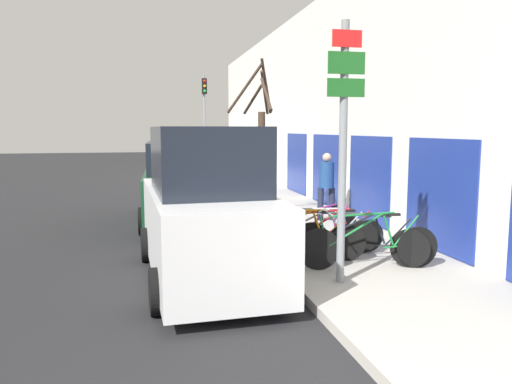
% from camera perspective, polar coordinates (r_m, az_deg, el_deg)
% --- Properties ---
extents(ground_plane, '(80.00, 80.00, 0.00)m').
position_cam_1_polar(ground_plane, '(13.95, -7.64, -2.97)').
color(ground_plane, black).
extents(sidewalk_curb, '(3.20, 32.00, 0.15)m').
position_cam_1_polar(sidewalk_curb, '(17.07, 0.26, -0.78)').
color(sidewalk_curb, '#ADA89E').
rests_on(sidewalk_curb, ground).
extents(building_facade, '(0.23, 32.00, 6.50)m').
position_cam_1_polar(building_facade, '(17.31, 6.07, 9.72)').
color(building_facade, silver).
rests_on(building_facade, ground).
extents(signpost, '(0.57, 0.14, 3.85)m').
position_cam_1_polar(signpost, '(7.43, 9.93, 5.50)').
color(signpost, gray).
rests_on(signpost, sidewalk_curb).
extents(bicycle_0, '(2.35, 0.48, 0.96)m').
position_cam_1_polar(bicycle_0, '(8.49, 12.72, -5.90)').
color(bicycle_0, black).
rests_on(bicycle_0, sidewalk_curb).
extents(bicycle_1, '(1.96, 1.32, 0.90)m').
position_cam_1_polar(bicycle_1, '(8.83, 11.75, -5.49)').
color(bicycle_1, black).
rests_on(bicycle_1, sidewalk_curb).
extents(bicycle_2, '(2.16, 0.96, 0.91)m').
position_cam_1_polar(bicycle_2, '(8.96, 4.95, -5.16)').
color(bicycle_2, black).
rests_on(bicycle_2, sidewalk_curb).
extents(bicycle_3, '(2.13, 0.44, 0.84)m').
position_cam_1_polar(bicycle_3, '(9.35, 8.46, -4.84)').
color(bicycle_3, black).
rests_on(bicycle_3, sidewalk_curb).
extents(bicycle_4, '(2.03, 1.01, 0.84)m').
position_cam_1_polar(bicycle_4, '(9.58, 7.07, -4.52)').
color(bicycle_4, black).
rests_on(bicycle_4, sidewalk_curb).
extents(bicycle_5, '(1.85, 1.09, 0.83)m').
position_cam_1_polar(bicycle_5, '(9.80, 7.69, -4.29)').
color(bicycle_5, black).
rests_on(bicycle_5, sidewalk_curb).
extents(parked_car_0, '(2.12, 4.55, 2.49)m').
position_cam_1_polar(parked_car_0, '(8.07, -5.75, -2.39)').
color(parked_car_0, silver).
rests_on(parked_car_0, ground).
extents(parked_car_1, '(2.17, 4.72, 2.12)m').
position_cam_1_polar(parked_car_1, '(13.21, -8.64, 0.70)').
color(parked_car_1, '#144728').
rests_on(parked_car_1, ground).
extents(pedestrian_near, '(0.45, 0.38, 1.70)m').
position_cam_1_polar(pedestrian_near, '(12.71, 8.06, 1.19)').
color(pedestrian_near, '#1E2338').
rests_on(pedestrian_near, sidewalk_curb).
extents(street_tree, '(1.19, 2.20, 3.96)m').
position_cam_1_polar(street_tree, '(12.04, 0.54, 5.24)').
color(street_tree, '#3D2D23').
rests_on(street_tree, sidewalk_curb).
extents(traffic_light, '(0.20, 0.30, 4.50)m').
position_cam_1_polar(traffic_light, '(21.17, -5.90, 8.77)').
color(traffic_light, gray).
rests_on(traffic_light, sidewalk_curb).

